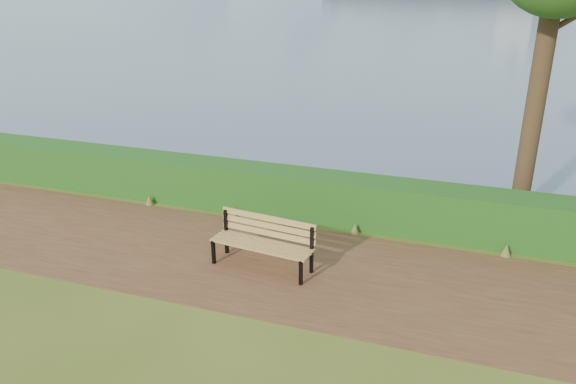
% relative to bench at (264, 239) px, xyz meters
% --- Properties ---
extents(ground, '(140.00, 140.00, 0.00)m').
position_rel_bench_xyz_m(ground, '(-0.33, -0.23, -0.54)').
color(ground, '#455117').
rests_on(ground, ground).
extents(path, '(40.00, 3.40, 0.01)m').
position_rel_bench_xyz_m(path, '(-0.33, 0.07, -0.54)').
color(path, '#552C1D').
rests_on(path, ground).
extents(hedge, '(32.00, 0.85, 1.00)m').
position_rel_bench_xyz_m(hedge, '(-0.33, 2.37, -0.04)').
color(hedge, '#1A4C15').
rests_on(hedge, ground).
extents(bench, '(1.92, 0.76, 0.94)m').
position_rel_bench_xyz_m(bench, '(0.00, 0.00, 0.00)').
color(bench, black).
rests_on(bench, ground).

